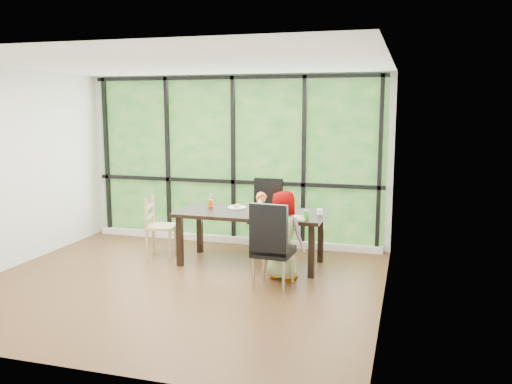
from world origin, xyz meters
TOP-DOWN VIEW (x-y plane):
  - ground at (0.00, 0.00)m, footprint 5.00×5.00m
  - back_wall at (0.00, 2.25)m, footprint 5.00×0.00m
  - foliage_backdrop at (0.00, 2.23)m, footprint 4.80×0.02m
  - window_mullions at (0.00, 2.19)m, footprint 4.80×0.06m
  - window_sill at (0.00, 2.15)m, footprint 4.80×0.12m
  - dining_table at (0.63, 1.10)m, footprint 2.12×1.09m
  - chair_window_leather at (0.59, 1.98)m, footprint 0.46×0.46m
  - chair_interior_leather at (1.18, 0.21)m, footprint 0.49×0.49m
  - chair_end_beech at (-0.76, 1.09)m, footprint 0.48×0.49m
  - child_toddler at (0.63, 1.66)m, footprint 0.39×0.30m
  - child_older at (1.23, 0.58)m, footprint 0.64×0.50m
  - placemat at (1.22, 0.87)m, footprint 0.48×0.35m
  - plate_far at (0.35, 1.31)m, footprint 0.27×0.27m
  - plate_near at (1.19, 0.89)m, footprint 0.26×0.26m
  - orange_cup at (-0.04, 1.27)m, footprint 0.07×0.07m
  - green_cup at (1.45, 0.86)m, footprint 0.07×0.07m
  - white_mug at (1.58, 1.16)m, footprint 0.08×0.08m
  - tissue_box at (0.79, 0.96)m, footprint 0.13×0.13m
  - crepe_rolls_far at (0.35, 1.31)m, footprint 0.10×0.12m
  - crepe_rolls_near at (1.19, 0.89)m, footprint 0.10×0.12m
  - straw_white at (-0.04, 1.27)m, footprint 0.01×0.04m
  - straw_pink at (1.45, 0.86)m, footprint 0.01×0.04m
  - tissue at (0.79, 0.96)m, footprint 0.12×0.12m

SIDE VIEW (x-z plane):
  - ground at x=0.00m, z-range 0.00..0.00m
  - window_sill at x=0.00m, z-range 0.00..0.10m
  - dining_table at x=0.63m, z-range 0.00..0.75m
  - chair_end_beech at x=-0.76m, z-range 0.00..0.90m
  - child_toddler at x=0.63m, z-range 0.00..0.94m
  - chair_window_leather at x=0.59m, z-range 0.00..1.08m
  - chair_interior_leather at x=1.18m, z-range 0.00..1.08m
  - child_older at x=1.23m, z-range 0.00..1.15m
  - placemat at x=1.22m, z-range 0.75..0.76m
  - plate_near at x=1.19m, z-range 0.75..0.77m
  - plate_far at x=0.35m, z-range 0.75..0.77m
  - crepe_rolls_near at x=1.19m, z-range 0.77..0.80m
  - crepe_rolls_far at x=0.35m, z-range 0.77..0.80m
  - white_mug at x=1.58m, z-range 0.75..0.83m
  - tissue_box at x=0.79m, z-range 0.75..0.86m
  - orange_cup at x=-0.04m, z-range 0.75..0.86m
  - green_cup at x=1.45m, z-range 0.75..0.86m
  - straw_white at x=-0.04m, z-range 0.80..1.00m
  - straw_pink at x=1.45m, z-range 0.80..1.00m
  - tissue at x=0.79m, z-range 0.86..0.97m
  - back_wall at x=0.00m, z-range -1.15..3.85m
  - foliage_backdrop at x=0.00m, z-range 0.03..2.67m
  - window_mullions at x=0.00m, z-range 0.03..2.67m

